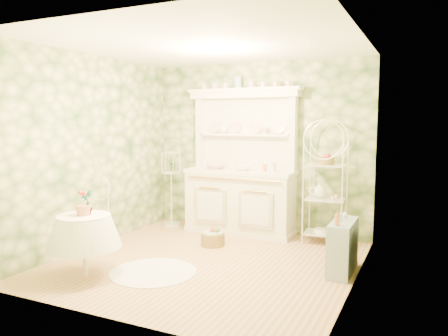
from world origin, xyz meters
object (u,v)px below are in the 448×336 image
at_px(birdcage_stand, 171,185).
at_px(floor_basket, 213,237).
at_px(round_table, 85,247).
at_px(cafe_chair, 91,220).
at_px(bakers_rack, 325,181).
at_px(side_shelf, 343,248).
at_px(kitchen_dresser, 240,161).

distance_m(birdcage_stand, floor_basket, 1.53).
bearing_deg(round_table, cafe_chair, 128.35).
xyz_separation_m(bakers_rack, cafe_chair, (-2.83, -1.72, -0.50)).
bearing_deg(round_table, bakers_rack, 49.26).
relative_size(side_shelf, round_table, 1.00).
bearing_deg(bakers_rack, cafe_chair, -153.96).
xyz_separation_m(birdcage_stand, floor_basket, (1.18, -0.79, -0.56)).
bearing_deg(side_shelf, birdcage_stand, 161.06).
xyz_separation_m(kitchen_dresser, side_shelf, (1.82, -1.18, -0.85)).
relative_size(round_table, cafe_chair, 0.82).
xyz_separation_m(side_shelf, birdcage_stand, (-3.06, 1.12, 0.39)).
bearing_deg(floor_basket, kitchen_dresser, 85.98).
bearing_deg(birdcage_stand, kitchen_dresser, 2.56).
relative_size(side_shelf, birdcage_stand, 0.50).
xyz_separation_m(bakers_rack, round_table, (-2.19, -2.54, -0.58)).
xyz_separation_m(kitchen_dresser, cafe_chair, (-1.48, -1.76, -0.73)).
relative_size(cafe_chair, floor_basket, 2.18).
distance_m(round_table, birdcage_stand, 2.57).
bearing_deg(cafe_chair, round_table, -68.50).
bearing_deg(birdcage_stand, floor_basket, -33.63).
bearing_deg(kitchen_dresser, round_table, -107.96).
distance_m(bakers_rack, side_shelf, 1.39).
xyz_separation_m(round_table, birdcage_stand, (-0.41, 2.52, 0.34)).
height_order(kitchen_dresser, round_table, kitchen_dresser).
relative_size(birdcage_stand, floor_basket, 3.57).
height_order(side_shelf, birdcage_stand, birdcage_stand).
bearing_deg(bakers_rack, floor_basket, -155.42).
xyz_separation_m(kitchen_dresser, bakers_rack, (1.35, -0.03, -0.22)).
bearing_deg(floor_basket, birdcage_stand, 146.37).
height_order(kitchen_dresser, cafe_chair, kitchen_dresser).
bearing_deg(floor_basket, round_table, -114.14).
height_order(kitchen_dresser, side_shelf, kitchen_dresser).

